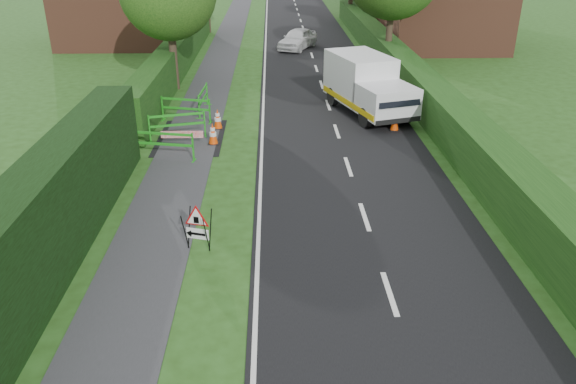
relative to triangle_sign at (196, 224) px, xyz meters
name	(u,v)px	position (x,y,z in m)	size (l,w,h in m)	color
ground	(273,326)	(1.82, -2.94, -0.71)	(120.00, 120.00, 0.00)	#234614
road_surface	(304,30)	(4.32, 32.06, -0.70)	(6.00, 90.00, 0.02)	black
footpath	(231,30)	(-1.18, 32.06, -0.70)	(2.00, 90.00, 0.02)	#2D2D30
hedge_west_near	(16,331)	(-3.18, -2.94, -0.71)	(1.10, 18.00, 2.50)	black
hedge_west_far	(180,70)	(-3.18, 19.06, -0.71)	(1.00, 24.00, 1.80)	#14380F
hedge_east	(413,98)	(8.32, 13.06, -0.71)	(1.20, 50.00, 1.50)	#14380F
house_east_a	(445,0)	(12.82, 25.06, 2.19)	(7.50, 7.40, 7.88)	brown
triangle_sign	(196,224)	(0.00, 0.00, 0.00)	(0.86, 0.86, 1.02)	black
works_van	(367,84)	(5.78, 10.97, 0.52)	(3.40, 5.40, 2.31)	silver
traffic_cone_0	(395,121)	(6.55, 8.65, -0.32)	(0.38, 0.38, 0.79)	black
traffic_cone_1	(402,110)	(7.11, 9.97, -0.32)	(0.38, 0.38, 0.79)	black
traffic_cone_2	(387,93)	(7.00, 12.56, -0.32)	(0.38, 0.38, 0.79)	black
traffic_cone_3	(213,134)	(-0.28, 7.36, -0.32)	(0.38, 0.38, 0.79)	black
traffic_cone_4	(218,119)	(-0.26, 9.07, -0.32)	(0.38, 0.38, 0.79)	black
ped_barrier_0	(164,142)	(-1.76, 5.91, -0.08)	(2.09, 0.75, 1.00)	#1D8D19
ped_barrier_1	(177,123)	(-1.63, 7.93, -0.08)	(2.08, 0.84, 1.00)	#1D8D19
ped_barrier_2	(186,107)	(-1.59, 9.94, -0.08)	(2.08, 0.84, 1.00)	#1D8D19
ped_barrier_3	(203,97)	(-1.04, 11.28, -0.08)	(0.47, 2.08, 1.00)	#1D8D19
redwhite_plank	(183,146)	(-1.35, 7.14, -0.71)	(1.50, 0.04, 0.25)	red
hatchback_car	(298,39)	(3.53, 24.65, -0.07)	(1.52, 3.77, 1.28)	silver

